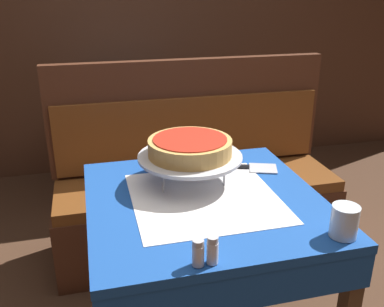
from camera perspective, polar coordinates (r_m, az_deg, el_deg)
dining_table_front at (r=1.52m, az=1.64°, el=-9.12°), size 0.79×0.79×0.77m
dining_table_rear at (r=3.08m, az=-8.21°, el=6.79°), size 0.72×0.72×0.77m
booth_bench at (r=2.45m, az=0.60°, el=-5.83°), size 1.56×0.47×1.07m
back_wall_panel at (r=3.44m, az=-8.55°, el=17.40°), size 6.00×0.04×2.40m
pizza_pan_stand at (r=1.55m, az=-0.27°, el=-0.56°), size 0.38×0.38×0.10m
deep_dish_pizza at (r=1.53m, az=-0.28°, el=0.90°), size 0.30×0.30×0.06m
pizza_server at (r=1.71m, az=7.34°, el=-1.83°), size 0.26×0.14×0.01m
water_glass_near at (r=1.31m, az=19.66°, el=-8.50°), size 0.08×0.08×0.10m
salt_shaker at (r=1.13m, az=0.82°, el=-13.09°), size 0.03×0.03×0.08m
pepper_shaker at (r=1.14m, az=2.75°, el=-12.73°), size 0.03×0.03×0.08m
condiment_caddy at (r=3.04m, az=-8.24°, el=9.36°), size 0.13×0.13×0.15m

